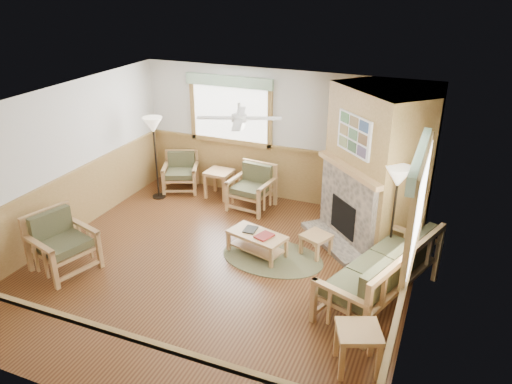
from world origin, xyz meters
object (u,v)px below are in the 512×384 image
at_px(armchair_back_left, 181,173).
at_px(coffee_table, 257,244).
at_px(armchair_back_right, 251,188).
at_px(floor_lamp_right, 393,219).
at_px(end_table_sofa, 357,349).
at_px(floor_lamp_left, 156,158).
at_px(armchair_left, 62,243).
at_px(end_table_chairs, 219,184).
at_px(sofa, 380,271).
at_px(footstool, 316,244).

xyz_separation_m(armchair_back_left, coffee_table, (2.56, -1.87, -0.21)).
relative_size(armchair_back_right, floor_lamp_right, 0.50).
relative_size(end_table_sofa, floor_lamp_left, 0.33).
bearing_deg(armchair_left, end_table_chairs, 0.17).
distance_m(armchair_back_right, end_table_chairs, 0.89).
bearing_deg(floor_lamp_right, armchair_back_right, 157.81).
distance_m(armchair_back_right, floor_lamp_right, 3.18).
height_order(armchair_back_left, armchair_back_right, armchair_back_right).
height_order(armchair_back_left, end_table_sofa, armchair_back_left).
xyz_separation_m(armchair_back_right, end_table_chairs, (-0.84, 0.25, -0.15)).
relative_size(sofa, armchair_back_left, 2.67).
height_order(armchair_left, floor_lamp_right, floor_lamp_right).
bearing_deg(armchair_back_left, floor_lamp_right, -39.81).
distance_m(armchair_back_left, end_table_chairs, 0.94).
relative_size(armchair_back_left, end_table_sofa, 1.41).
bearing_deg(floor_lamp_right, coffee_table, -168.52).
height_order(end_table_chairs, footstool, end_table_chairs).
relative_size(armchair_left, floor_lamp_right, 0.54).
distance_m(armchair_back_left, armchair_left, 3.48).
distance_m(end_table_sofa, floor_lamp_right, 2.49).
xyz_separation_m(armchair_back_left, end_table_chairs, (0.94, 0.00, -0.11)).
bearing_deg(footstool, sofa, -36.56).
bearing_deg(armchair_back_left, floor_lamp_left, -137.64).
xyz_separation_m(sofa, armchair_left, (-4.81, -1.11, -0.02)).
xyz_separation_m(coffee_table, floor_lamp_left, (-2.81, 1.34, 0.68)).
relative_size(armchair_back_left, floor_lamp_right, 0.46).
xyz_separation_m(armchair_back_left, floor_lamp_right, (4.69, -1.44, 0.48)).
relative_size(sofa, end_table_chairs, 3.68).
bearing_deg(sofa, armchair_back_left, -96.90).
distance_m(armchair_back_left, footstool, 3.80).
xyz_separation_m(armchair_back_left, footstool, (3.49, -1.49, -0.22)).
xyz_separation_m(end_table_chairs, end_table_sofa, (3.75, -3.86, -0.01)).
height_order(end_table_sofa, footstool, end_table_sofa).
bearing_deg(floor_lamp_left, end_table_chairs, 24.10).
distance_m(end_table_chairs, floor_lamp_right, 4.06).
height_order(footstool, floor_lamp_left, floor_lamp_left).
relative_size(armchair_back_right, armchair_left, 0.92).
bearing_deg(floor_lamp_left, floor_lamp_right, -10.43).
relative_size(armchair_back_left, footstool, 1.89).
height_order(footstool, floor_lamp_right, floor_lamp_right).
bearing_deg(armchair_back_right, armchair_back_left, 177.93).
height_order(coffee_table, floor_lamp_right, floor_lamp_right).
relative_size(armchair_back_left, floor_lamp_left, 0.46).
bearing_deg(floor_lamp_left, coffee_table, -25.49).
relative_size(sofa, floor_lamp_right, 1.22).
bearing_deg(coffee_table, floor_lamp_left, 170.00).
xyz_separation_m(end_table_sofa, floor_lamp_right, (0.00, 2.42, 0.59)).
distance_m(armchair_left, coffee_table, 3.14).
bearing_deg(end_table_sofa, sofa, 90.00).
height_order(armchair_back_right, floor_lamp_left, floor_lamp_left).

